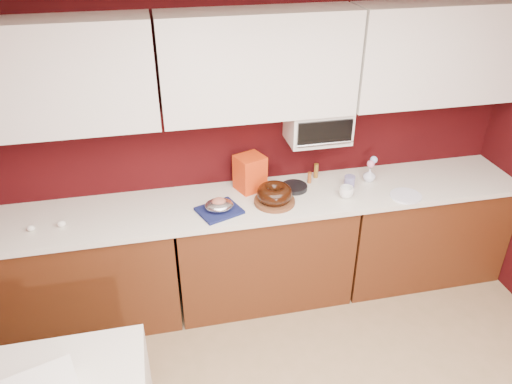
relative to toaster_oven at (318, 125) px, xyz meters
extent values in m
cube|color=white|center=(-0.45, -2.10, 1.12)|extent=(4.00, 4.50, 0.02)
cube|color=#340708|center=(-0.45, 0.15, -0.12)|extent=(4.00, 0.02, 2.50)
cube|color=#502510|center=(-1.78, -0.17, -0.95)|extent=(1.31, 0.58, 0.86)
cube|color=#502510|center=(-0.45, -0.17, -0.95)|extent=(1.31, 0.58, 0.86)
cube|color=#502510|center=(0.88, -0.17, -0.95)|extent=(1.31, 0.58, 0.86)
cube|color=silver|center=(-0.45, -0.17, -0.49)|extent=(4.00, 0.62, 0.04)
cube|color=white|center=(-1.78, -0.02, 0.48)|extent=(1.31, 0.33, 0.70)
cube|color=white|center=(-0.45, -0.02, 0.48)|extent=(1.31, 0.33, 0.70)
cube|color=white|center=(0.88, -0.02, 0.48)|extent=(1.31, 0.33, 0.70)
cube|color=white|center=(0.00, 0.00, 0.00)|extent=(0.45, 0.30, 0.25)
cube|color=black|center=(0.00, -0.16, 0.00)|extent=(0.40, 0.02, 0.18)
cylinder|color=silver|center=(0.00, -0.18, -0.07)|extent=(0.42, 0.02, 0.02)
cylinder|color=brown|center=(-0.38, -0.25, -0.46)|extent=(0.39, 0.39, 0.03)
torus|color=black|center=(-0.38, -0.25, -0.39)|extent=(0.32, 0.32, 0.10)
cube|color=#131948|center=(-0.79, -0.28, -0.46)|extent=(0.35, 0.32, 0.02)
ellipsoid|color=silver|center=(-0.79, -0.28, -0.42)|extent=(0.25, 0.23, 0.07)
ellipsoid|color=#AE614F|center=(-0.79, -0.28, -0.40)|extent=(0.13, 0.12, 0.07)
cube|color=red|center=(-0.51, 0.00, -0.34)|extent=(0.25, 0.24, 0.27)
cylinder|color=black|center=(-0.19, -0.09, -0.46)|extent=(0.22, 0.22, 0.03)
imported|color=white|center=(0.15, -0.28, -0.42)|extent=(0.11, 0.11, 0.10)
cylinder|color=navy|center=(0.23, -0.15, -0.43)|extent=(0.10, 0.10, 0.10)
imported|color=silver|center=(0.42, -0.08, -0.42)|extent=(0.09, 0.09, 0.12)
sphere|color=pink|center=(0.42, -0.08, -0.33)|extent=(0.06, 0.06, 0.06)
sphere|color=#9BC2F9|center=(0.45, -0.06, -0.30)|extent=(0.06, 0.06, 0.06)
cylinder|color=white|center=(0.59, -0.37, -0.47)|extent=(0.27, 0.27, 0.01)
cylinder|color=brown|center=(-0.04, -0.01, -0.43)|extent=(0.04, 0.04, 0.09)
ellipsoid|color=silver|center=(-2.04, -0.25, -0.45)|extent=(0.07, 0.06, 0.04)
ellipsoid|color=white|center=(-1.85, -0.23, -0.45)|extent=(0.06, 0.05, 0.04)
cylinder|color=brown|center=(0.03, 0.06, -0.42)|extent=(0.04, 0.04, 0.12)
camera|label=1|loc=(-1.17, -3.22, 1.41)|focal=35.00mm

